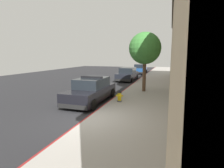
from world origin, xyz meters
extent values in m
cube|color=#232326|center=(-4.22, 10.00, -0.10)|extent=(32.42, 60.00, 0.20)
cube|color=#9E9991|center=(1.78, 10.00, 0.07)|extent=(3.57, 60.00, 0.14)
cube|color=maroon|center=(-0.04, 10.00, 0.07)|extent=(0.08, 60.00, 0.14)
cube|color=tan|center=(6.89, 6.55, 3.45)|extent=(6.64, 27.56, 6.89)
cube|color=black|center=(3.60, -1.17, 3.79)|extent=(0.06, 1.30, 1.10)
cube|color=black|center=(3.60, 6.55, 3.79)|extent=(0.06, 1.30, 1.10)
cube|color=black|center=(3.60, 14.27, 3.79)|extent=(0.06, 1.30, 1.10)
cube|color=black|center=(-1.28, 3.07, 0.58)|extent=(1.84, 4.80, 0.76)
cube|color=black|center=(-1.28, 3.22, 1.26)|extent=(1.64, 2.50, 0.60)
cube|color=black|center=(-1.28, 0.73, 0.32)|extent=(1.76, 0.16, 0.24)
cube|color=black|center=(-1.28, 5.41, 0.32)|extent=(1.76, 0.16, 0.24)
cylinder|color=black|center=(-2.14, 4.77, 0.32)|extent=(0.22, 0.64, 0.64)
cylinder|color=black|center=(-0.42, 4.77, 0.32)|extent=(0.22, 0.64, 0.64)
cylinder|color=black|center=(-2.14, 1.37, 0.32)|extent=(0.22, 0.64, 0.64)
cylinder|color=black|center=(-0.42, 1.37, 0.32)|extent=(0.22, 0.64, 0.64)
cube|color=black|center=(-1.28, 3.17, 1.62)|extent=(1.48, 0.20, 0.12)
cube|color=red|center=(-1.63, 3.17, 1.62)|extent=(0.44, 0.18, 0.11)
cube|color=#1E33E0|center=(-0.93, 3.17, 1.62)|extent=(0.44, 0.18, 0.11)
cube|color=black|center=(-1.39, 13.87, 0.58)|extent=(1.84, 4.80, 0.76)
cube|color=black|center=(-1.39, 14.02, 1.26)|extent=(1.64, 2.50, 0.60)
cube|color=black|center=(-1.39, 11.53, 0.32)|extent=(1.76, 0.16, 0.24)
cube|color=black|center=(-1.39, 16.21, 0.32)|extent=(1.76, 0.16, 0.24)
cylinder|color=black|center=(-2.25, 15.57, 0.32)|extent=(0.22, 0.64, 0.64)
cylinder|color=black|center=(-0.53, 15.57, 0.32)|extent=(0.22, 0.64, 0.64)
cylinder|color=black|center=(-2.25, 12.17, 0.32)|extent=(0.22, 0.64, 0.64)
cylinder|color=black|center=(-0.53, 12.17, 0.32)|extent=(0.22, 0.64, 0.64)
cube|color=navy|center=(-1.37, 23.12, 0.58)|extent=(1.84, 4.80, 0.76)
cube|color=black|center=(-1.37, 23.27, 1.26)|extent=(1.64, 2.50, 0.60)
cube|color=black|center=(-1.37, 20.78, 0.32)|extent=(1.76, 0.16, 0.24)
cube|color=black|center=(-1.37, 25.46, 0.32)|extent=(1.76, 0.16, 0.24)
cylinder|color=black|center=(-2.23, 24.82, 0.32)|extent=(0.22, 0.64, 0.64)
cylinder|color=black|center=(-0.51, 24.82, 0.32)|extent=(0.22, 0.64, 0.64)
cylinder|color=black|center=(-2.23, 21.42, 0.32)|extent=(0.22, 0.64, 0.64)
cylinder|color=black|center=(-0.51, 21.42, 0.32)|extent=(0.22, 0.64, 0.64)
cylinder|color=#4C4C51|center=(0.60, 3.22, 0.17)|extent=(0.32, 0.32, 0.06)
cylinder|color=yellow|center=(0.60, 3.22, 0.45)|extent=(0.24, 0.24, 0.50)
cone|color=black|center=(0.60, 3.22, 0.77)|extent=(0.28, 0.28, 0.14)
cylinder|color=#4C4C51|center=(0.60, 3.22, 0.87)|extent=(0.05, 0.05, 0.06)
cylinder|color=yellow|center=(0.43, 3.22, 0.51)|extent=(0.10, 0.10, 0.10)
cylinder|color=yellow|center=(0.77, 3.22, 0.51)|extent=(0.10, 0.10, 0.10)
cylinder|color=yellow|center=(0.60, 3.04, 0.46)|extent=(0.13, 0.12, 0.13)
cylinder|color=brown|center=(1.59, 7.04, 1.42)|extent=(0.28, 0.28, 2.56)
sphere|color=#387A33|center=(1.59, 7.04, 3.58)|extent=(2.52, 2.52, 2.52)
camera|label=1|loc=(3.56, -7.29, 3.00)|focal=28.44mm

